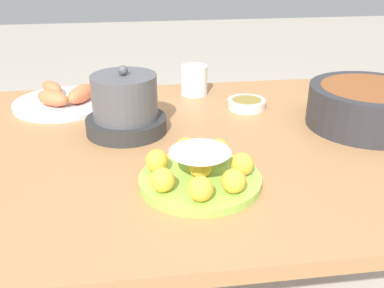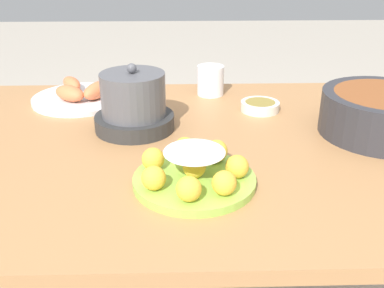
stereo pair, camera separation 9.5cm
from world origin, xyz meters
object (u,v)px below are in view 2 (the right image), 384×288
(dining_table, at_px, (191,175))
(warming_pot, at_px, (134,104))
(seafood_platter, at_px, (81,95))
(cup_far, at_px, (211,80))
(serving_bowl, at_px, (384,113))
(sauce_bowl, at_px, (260,106))
(cake_plate, at_px, (193,172))

(dining_table, bearing_deg, warming_pot, 150.13)
(seafood_platter, relative_size, cup_far, 3.16)
(serving_bowl, height_order, warming_pot, warming_pot)
(serving_bowl, distance_m, sauce_bowl, 0.32)
(sauce_bowl, distance_m, seafood_platter, 0.52)
(serving_bowl, bearing_deg, cup_far, 141.65)
(dining_table, height_order, serving_bowl, serving_bowl)
(sauce_bowl, height_order, warming_pot, warming_pot)
(serving_bowl, xyz_separation_m, cup_far, (-0.40, 0.31, -0.01))
(cake_plate, distance_m, sauce_bowl, 0.45)
(cup_far, bearing_deg, cake_plate, -97.28)
(seafood_platter, bearing_deg, warming_pot, -51.09)
(cup_far, bearing_deg, warming_pot, -127.78)
(cake_plate, distance_m, seafood_platter, 0.59)
(dining_table, bearing_deg, cup_far, 78.94)
(serving_bowl, relative_size, seafood_platter, 1.06)
(sauce_bowl, relative_size, warming_pot, 0.54)
(cake_plate, height_order, cup_far, cup_far)
(warming_pot, bearing_deg, serving_bowl, -4.39)
(cake_plate, relative_size, serving_bowl, 0.80)
(warming_pot, bearing_deg, seafood_platter, 128.91)
(dining_table, relative_size, warming_pot, 6.80)
(sauce_bowl, relative_size, cup_far, 1.20)
(cake_plate, bearing_deg, serving_bowl, 26.74)
(seafood_platter, height_order, cup_far, cup_far)
(serving_bowl, bearing_deg, dining_table, -175.85)
(dining_table, bearing_deg, seafood_platter, 136.62)
(cake_plate, relative_size, sauce_bowl, 2.25)
(serving_bowl, bearing_deg, cake_plate, -153.26)
(sauce_bowl, relative_size, seafood_platter, 0.38)
(dining_table, bearing_deg, cake_plate, -90.62)
(sauce_bowl, bearing_deg, cake_plate, -116.14)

